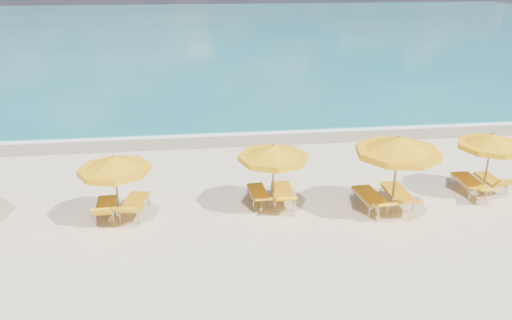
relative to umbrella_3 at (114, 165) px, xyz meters
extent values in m
plane|color=beige|center=(4.31, -0.04, -1.81)|extent=(120.00, 120.00, 0.00)
cube|color=#146D73|center=(4.31, 47.96, -1.81)|extent=(120.00, 80.00, 0.30)
cube|color=tan|center=(4.31, 7.36, -1.81)|extent=(120.00, 2.60, 0.01)
cube|color=white|center=(4.31, 8.16, -1.81)|extent=(120.00, 1.20, 0.03)
cube|color=white|center=(-1.69, 16.96, -1.81)|extent=(14.00, 0.36, 0.05)
cube|color=white|center=(12.31, 23.96, -1.81)|extent=(18.00, 0.30, 0.05)
cylinder|color=#A57B52|center=(0.00, 0.00, -0.79)|extent=(0.06, 0.06, 2.03)
cone|color=#FFAD0D|center=(0.00, 0.00, 0.06)|extent=(2.37, 2.37, 0.41)
cylinder|color=#FFAD0D|center=(0.00, 0.00, -0.14)|extent=(2.39, 2.39, 0.16)
sphere|color=#A57B52|center=(0.00, 0.00, 0.27)|extent=(0.09, 0.09, 0.09)
cylinder|color=#A57B52|center=(4.69, 0.25, -0.76)|extent=(0.07, 0.07, 2.10)
cone|color=#FFAD0D|center=(4.69, 0.25, 0.12)|extent=(2.22, 2.22, 0.42)
cylinder|color=#FFAD0D|center=(4.69, 0.25, -0.08)|extent=(2.24, 2.24, 0.17)
sphere|color=#A57B52|center=(4.69, 0.25, 0.34)|extent=(0.09, 0.09, 0.09)
cylinder|color=#A57B52|center=(8.29, -0.53, -0.58)|extent=(0.08, 0.08, 2.47)
cone|color=#FFAD0D|center=(8.29, -0.53, 0.46)|extent=(2.97, 2.97, 0.49)
cylinder|color=#FFAD0D|center=(8.29, -0.53, 0.22)|extent=(3.00, 3.00, 0.20)
sphere|color=#A57B52|center=(8.29, -0.53, 0.71)|extent=(0.11, 0.11, 0.11)
cylinder|color=#A57B52|center=(11.86, 0.44, -0.76)|extent=(0.07, 0.07, 2.10)
cone|color=#FFAD0D|center=(11.86, 0.44, 0.12)|extent=(2.33, 2.33, 0.42)
cylinder|color=#FFAD0D|center=(11.86, 0.44, -0.09)|extent=(2.35, 2.35, 0.17)
sphere|color=#A57B52|center=(11.86, 0.44, 0.33)|extent=(0.09, 0.09, 0.09)
cube|color=#FFB30F|center=(-0.45, 0.43, -1.45)|extent=(0.63, 1.28, 0.08)
cube|color=#FFB30F|center=(-0.40, -0.42, -1.25)|extent=(0.59, 0.52, 0.44)
cube|color=#FFB30F|center=(0.42, 0.46, -1.41)|extent=(0.82, 1.45, 0.08)
cube|color=#FFB30F|center=(0.27, -0.47, -1.22)|extent=(0.69, 0.65, 0.45)
cube|color=#FFB30F|center=(4.29, 0.86, -1.46)|extent=(0.61, 1.23, 0.07)
cube|color=#FFB30F|center=(4.34, 0.01, -1.35)|extent=(0.57, 0.58, 0.29)
cube|color=#FFB30F|center=(5.06, 0.69, -1.40)|extent=(0.72, 1.44, 0.09)
cube|color=#FFB30F|center=(5.00, -0.29, -1.23)|extent=(0.67, 0.65, 0.41)
cube|color=#FFB30F|center=(7.74, 0.02, -1.41)|extent=(0.76, 1.45, 0.09)
cube|color=#FFB30F|center=(7.84, -0.97, -1.26)|extent=(0.68, 0.69, 0.36)
cube|color=#FFB30F|center=(8.70, 0.16, -1.40)|extent=(0.67, 1.44, 0.09)
cube|color=#FFB30F|center=(8.67, -0.86, -1.27)|extent=(0.65, 0.67, 0.34)
cube|color=#FFB30F|center=(11.46, 0.70, -1.41)|extent=(0.67, 1.42, 0.09)
cube|color=#FFB30F|center=(11.43, -0.30, -1.27)|extent=(0.64, 0.66, 0.33)
cube|color=#FFB30F|center=(12.32, 0.87, -1.46)|extent=(0.54, 1.20, 0.07)
cube|color=#FFB30F|center=(12.32, 0.08, -1.26)|extent=(0.54, 0.44, 0.46)
camera|label=1|loc=(2.42, -13.71, 5.38)|focal=35.00mm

